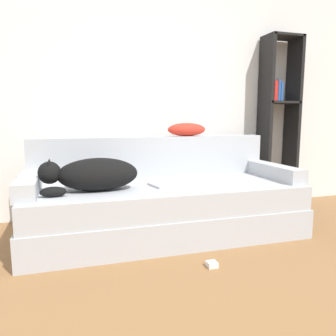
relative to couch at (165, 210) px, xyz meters
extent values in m
cube|color=white|center=(0.00, 0.76, 1.14)|extent=(7.54, 0.06, 2.70)
cube|color=#B2B7BC|center=(0.00, 0.00, -0.09)|extent=(2.24, 0.93, 0.24)
cube|color=#B2B7BC|center=(0.00, -0.01, 0.12)|extent=(2.20, 0.89, 0.19)
cube|color=#B2B7BC|center=(0.00, 0.39, 0.41)|extent=(2.20, 0.15, 0.38)
cube|color=#B2B7BC|center=(-1.04, -0.01, 0.28)|extent=(0.15, 0.74, 0.12)
cube|color=#B2B7BC|center=(1.04, -0.01, 0.28)|extent=(0.15, 0.74, 0.12)
ellipsoid|color=black|center=(-0.55, -0.09, 0.34)|extent=(0.60, 0.29, 0.25)
sphere|color=black|center=(-0.89, -0.09, 0.37)|extent=(0.16, 0.16, 0.16)
cone|color=black|center=(-0.89, -0.13, 0.43)|extent=(0.06, 0.06, 0.07)
cone|color=black|center=(-0.89, -0.04, 0.43)|extent=(0.06, 0.06, 0.07)
ellipsoid|color=black|center=(-0.87, -0.22, 0.26)|extent=(0.18, 0.07, 0.07)
cube|color=#B7B7BC|center=(0.02, -0.06, 0.23)|extent=(0.33, 0.27, 0.02)
ellipsoid|color=red|center=(0.34, 0.40, 0.66)|extent=(0.38, 0.17, 0.12)
cube|color=black|center=(1.31, 0.58, 0.71)|extent=(0.04, 0.26, 1.85)
cube|color=black|center=(1.67, 0.58, 0.71)|extent=(0.04, 0.26, 1.85)
cube|color=black|center=(1.49, 0.58, 1.63)|extent=(0.37, 0.26, 0.02)
cube|color=black|center=(1.49, 0.58, 0.94)|extent=(0.37, 0.26, 0.02)
cube|color=red|center=(1.36, 0.56, 1.05)|extent=(0.04, 0.20, 0.21)
cube|color=#234C93|center=(1.40, 0.56, 1.06)|extent=(0.03, 0.20, 0.22)
cube|color=#234C93|center=(1.43, 0.56, 1.04)|extent=(0.03, 0.20, 0.19)
cube|color=white|center=(0.12, -0.70, -0.19)|extent=(0.07, 0.07, 0.04)
camera|label=1|loc=(-0.75, -2.57, 0.75)|focal=35.00mm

